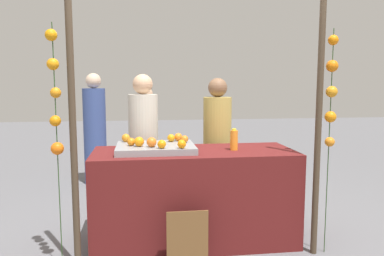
% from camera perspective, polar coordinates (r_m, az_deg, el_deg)
% --- Properties ---
extents(ground_plane, '(24.00, 24.00, 0.00)m').
position_cam_1_polar(ground_plane, '(3.86, 0.31, -16.74)').
color(ground_plane, slate).
extents(stall_counter, '(1.93, 0.76, 0.90)m').
position_cam_1_polar(stall_counter, '(3.70, 0.32, -10.34)').
color(stall_counter, '#5B1919').
rests_on(stall_counter, ground_plane).
extents(orange_tray, '(0.74, 0.57, 0.06)m').
position_cam_1_polar(orange_tray, '(3.58, -5.57, -3.04)').
color(orange_tray, gray).
rests_on(orange_tray, stall_counter).
extents(orange_0, '(0.08, 0.08, 0.08)m').
position_cam_1_polar(orange_0, '(3.74, -3.20, -1.52)').
color(orange_0, orange).
rests_on(orange_0, orange_tray).
extents(orange_1, '(0.08, 0.08, 0.08)m').
position_cam_1_polar(orange_1, '(3.36, -1.57, -2.47)').
color(orange_1, orange).
rests_on(orange_1, orange_tray).
extents(orange_2, '(0.08, 0.08, 0.08)m').
position_cam_1_polar(orange_2, '(3.79, -2.10, -1.38)').
color(orange_2, orange).
rests_on(orange_2, orange_tray).
extents(orange_3, '(0.07, 0.07, 0.07)m').
position_cam_1_polar(orange_3, '(3.55, -9.26, -2.08)').
color(orange_3, orange).
rests_on(orange_3, orange_tray).
extents(orange_4, '(0.07, 0.07, 0.07)m').
position_cam_1_polar(orange_4, '(3.67, -1.15, -1.69)').
color(orange_4, orange).
rests_on(orange_4, orange_tray).
extents(orange_5, '(0.08, 0.08, 0.08)m').
position_cam_1_polar(orange_5, '(3.78, -10.06, -1.49)').
color(orange_5, orange).
rests_on(orange_5, orange_tray).
extents(orange_6, '(0.09, 0.09, 0.09)m').
position_cam_1_polar(orange_6, '(3.49, -8.06, -2.08)').
color(orange_6, orange).
rests_on(orange_6, orange_tray).
extents(orange_7, '(0.08, 0.08, 0.08)m').
position_cam_1_polar(orange_7, '(3.36, -4.64, -2.47)').
color(orange_7, orange).
rests_on(orange_7, orange_tray).
extents(orange_8, '(0.09, 0.09, 0.09)m').
position_cam_1_polar(orange_8, '(3.44, -6.19, -2.16)').
color(orange_8, orange).
rests_on(orange_8, orange_tray).
extents(juice_bottle, '(0.07, 0.07, 0.21)m').
position_cam_1_polar(juice_bottle, '(3.62, 6.42, -1.82)').
color(juice_bottle, orange).
rests_on(juice_bottle, stall_counter).
extents(chalkboard_sign, '(0.35, 0.03, 0.51)m').
position_cam_1_polar(chalkboard_sign, '(3.25, -0.71, -16.76)').
color(chalkboard_sign, brown).
rests_on(chalkboard_sign, ground_plane).
extents(vendor_left, '(0.33, 0.33, 1.64)m').
position_cam_1_polar(vendor_left, '(4.24, -7.38, -3.77)').
color(vendor_left, beige).
rests_on(vendor_left, ground_plane).
extents(vendor_right, '(0.32, 0.32, 1.60)m').
position_cam_1_polar(vendor_right, '(4.32, 3.85, -3.79)').
color(vendor_right, tan).
rests_on(vendor_right, ground_plane).
extents(crowd_person_0, '(0.30, 0.30, 1.48)m').
position_cam_1_polar(crowd_person_0, '(5.80, -6.89, -1.66)').
color(crowd_person_0, maroon).
rests_on(crowd_person_0, ground_plane).
extents(crowd_person_1, '(0.34, 0.34, 1.69)m').
position_cam_1_polar(crowd_person_1, '(5.90, -14.58, -0.70)').
color(crowd_person_1, '#384C8C').
rests_on(crowd_person_1, ground_plane).
extents(canopy_post_left, '(0.06, 0.06, 2.26)m').
position_cam_1_polar(canopy_post_left, '(3.15, -17.67, -1.01)').
color(canopy_post_left, '#473828').
rests_on(canopy_post_left, ground_plane).
extents(canopy_post_right, '(0.06, 0.06, 2.26)m').
position_cam_1_polar(canopy_post_right, '(3.47, 18.69, -0.36)').
color(canopy_post_right, '#473828').
rests_on(canopy_post_right, ground_plane).
extents(garland_strand_left, '(0.11, 0.11, 2.01)m').
position_cam_1_polar(garland_strand_left, '(3.13, -20.21, 4.46)').
color(garland_strand_left, '#2D4C23').
rests_on(garland_strand_left, ground_plane).
extents(garland_strand_right, '(0.11, 0.12, 2.01)m').
position_cam_1_polar(garland_strand_right, '(3.50, 20.48, 5.22)').
color(garland_strand_right, '#2D4C23').
rests_on(garland_strand_right, ground_plane).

